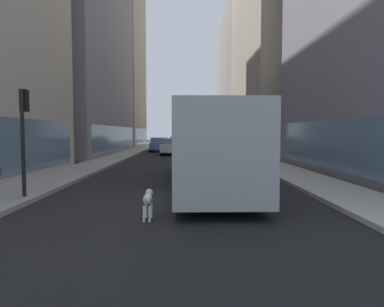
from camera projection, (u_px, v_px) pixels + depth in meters
ground_plane at (184, 149)px, 45.71m from camera, size 120.00×120.00×0.00m
sidewalk_left at (141, 148)px, 45.60m from camera, size 2.40×110.00×0.15m
sidewalk_right at (227, 148)px, 45.80m from camera, size 2.40×110.00×0.15m
building_left_mid at (63, 9)px, 33.96m from camera, size 10.39×21.40×28.79m
building_left_far at (107, 63)px, 52.83m from camera, size 10.35×14.45×25.79m
building_right_far at (257, 80)px, 56.19m from camera, size 11.14×21.81×21.47m
transit_bus at (209, 143)px, 13.78m from camera, size 2.78×11.53×3.05m
car_red_coupe at (204, 142)px, 49.50m from camera, size 1.75×4.32×1.62m
car_yellow_taxi at (208, 145)px, 38.86m from camera, size 1.95×4.74×1.62m
car_grey_wagon at (200, 152)px, 23.68m from camera, size 1.76×4.01×1.62m
car_blue_hatchback at (159, 144)px, 39.31m from camera, size 1.93×4.29×1.62m
car_white_van at (171, 146)px, 33.63m from camera, size 1.94×4.28×1.62m
car_black_suv at (176, 142)px, 50.35m from camera, size 1.70×4.30×1.62m
dalmatian_dog at (148, 199)px, 8.62m from camera, size 0.22×0.96×0.72m
traffic_light_near at (24, 125)px, 10.87m from camera, size 0.24×0.41×3.40m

